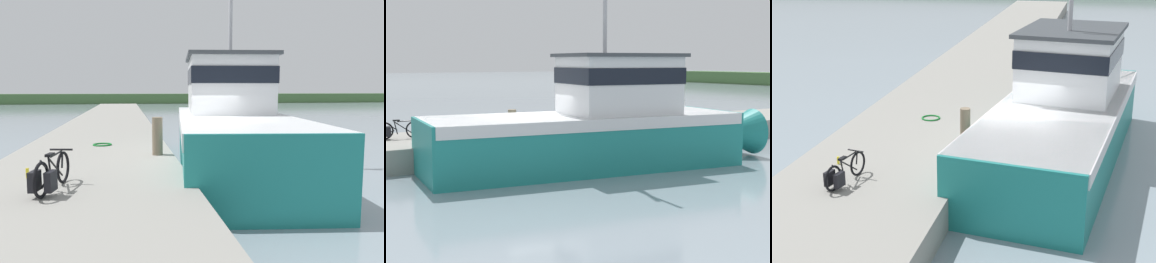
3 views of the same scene
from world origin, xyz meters
The scene contains 8 objects.
ground_plane centered at (0.00, 0.00, 0.00)m, with size 320.00×320.00×0.00m, color #84939E.
dock_pier centered at (-3.27, 0.00, 0.42)m, with size 4.64×80.00×0.83m, color gray.
far_shoreline centered at (30.00, 63.67, 0.94)m, with size 180.00×5.00×1.87m, color #426638.
fishing_boat_main centered at (1.28, 2.07, 1.48)m, with size 4.87×12.93×8.66m.
bicycle_touring centered at (-3.65, -3.54, 1.16)m, with size 0.62×1.67×0.71m.
mooring_post centered at (-1.42, 0.06, 1.37)m, with size 0.30×0.30×1.07m, color #756651.
hose_coil centered at (-3.08, 2.22, 0.86)m, with size 0.62×0.62×0.05m, color #197A2D.
water_bottle_by_bike centered at (-4.35, -2.27, 0.94)m, with size 0.07×0.07×0.21m, color yellow.
Camera 1 is at (-2.27, -10.47, 2.68)m, focal length 35.00 mm.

